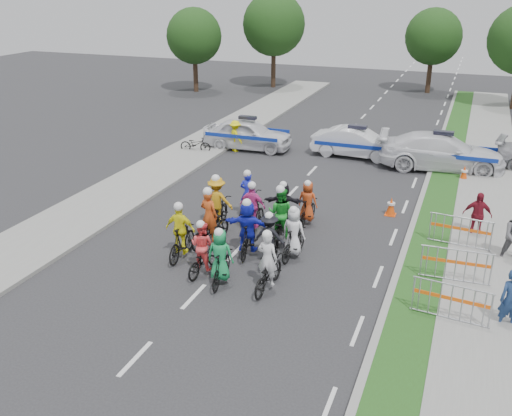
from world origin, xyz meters
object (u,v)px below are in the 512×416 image
at_px(barrier_2, 460,233).
at_px(rider_3, 181,237).
at_px(rider_9, 253,213).
at_px(police_car_2, 441,152).
at_px(rider_1, 221,262).
at_px(spectator_2, 477,215).
at_px(barrier_1, 455,267).
at_px(rider_8, 281,221).
at_px(parked_bike, 195,144).
at_px(rider_2, 203,253).
at_px(rider_6, 210,226).
at_px(tree_3, 274,24).
at_px(cone_0, 391,206).
at_px(police_car_0, 248,134).
at_px(tree_4, 433,37).
at_px(cone_1, 464,173).
at_px(rider_12, 248,202).
at_px(rider_11, 283,208).
at_px(barrier_0, 451,304).
at_px(rider_13, 308,207).
at_px(rider_5, 248,231).
at_px(tree_0, 194,36).
at_px(rider_7, 294,238).
at_px(spectator_0, 511,300).
at_px(rider_0, 268,270).
at_px(rider_10, 217,207).
at_px(rider_4, 270,243).
at_px(marshal_hiviz, 235,136).
at_px(police_car_1, 356,143).

bearing_deg(barrier_2, rider_3, -154.62).
relative_size(rider_9, police_car_2, 0.34).
bearing_deg(rider_9, rider_1, 100.64).
height_order(spectator_2, barrier_1, spectator_2).
height_order(rider_8, parked_bike, rider_8).
relative_size(rider_2, rider_6, 0.83).
bearing_deg(tree_3, rider_2, -74.25).
bearing_deg(rider_6, spectator_2, -143.71).
distance_m(barrier_2, cone_0, 3.29).
xyz_separation_m(rider_6, police_car_2, (6.47, 11.19, 0.15)).
distance_m(police_car_0, cone_0, 10.52).
distance_m(cone_0, tree_4, 26.34).
xyz_separation_m(rider_2, cone_1, (6.92, 11.68, -0.31)).
height_order(rider_1, rider_12, rider_12).
bearing_deg(police_car_0, rider_2, -167.31).
bearing_deg(rider_11, cone_1, -138.63).
relative_size(police_car_2, barrier_0, 2.83).
bearing_deg(rider_13, rider_5, 74.58).
bearing_deg(tree_0, barrier_0, -52.32).
xyz_separation_m(rider_5, rider_7, (1.42, 0.31, -0.12)).
bearing_deg(rider_9, barrier_1, 172.44).
height_order(rider_12, spectator_0, rider_12).
distance_m(parked_bike, tree_0, 17.37).
bearing_deg(parked_bike, rider_7, -148.33).
bearing_deg(rider_0, spectator_2, -129.69).
relative_size(rider_5, police_car_2, 0.34).
distance_m(rider_5, rider_13, 3.23).
xyz_separation_m(rider_10, spectator_0, (9.46, -3.08, 0.04)).
distance_m(rider_1, rider_4, 1.90).
bearing_deg(parked_bike, barrier_0, -140.81).
bearing_deg(rider_6, spectator_0, -179.25).
xyz_separation_m(rider_7, barrier_2, (4.85, 2.57, -0.14)).
bearing_deg(rider_8, rider_11, -78.30).
height_order(rider_11, marshal_hiviz, rider_11).
height_order(police_car_1, barrier_0, police_car_1).
distance_m(rider_8, tree_3, 29.79).
relative_size(rider_3, police_car_1, 0.44).
xyz_separation_m(barrier_1, parked_bike, (-13.11, 9.50, -0.14)).
bearing_deg(tree_4, cone_0, -87.39).
bearing_deg(tree_3, tree_4, 9.46).
bearing_deg(police_car_1, rider_3, 171.14).
xyz_separation_m(rider_6, spectator_0, (9.12, -1.74, 0.14)).
bearing_deg(spectator_2, parked_bike, 155.75).
distance_m(rider_11, tree_3, 28.67).
bearing_deg(tree_3, rider_3, -75.82).
xyz_separation_m(rider_9, police_car_1, (1.45, 10.32, -0.01)).
distance_m(rider_5, parked_bike, 12.01).
bearing_deg(cone_0, rider_3, -133.21).
height_order(police_car_2, cone_1, police_car_2).
bearing_deg(rider_2, rider_10, -67.60).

